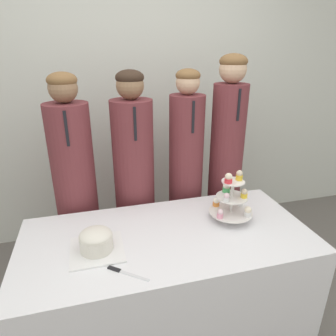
# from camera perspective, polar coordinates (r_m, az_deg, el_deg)

# --- Properties ---
(wall_back) EXTENTS (9.00, 0.06, 2.70)m
(wall_back) POSITION_cam_1_polar(r_m,az_deg,el_deg) (2.75, -7.26, 14.29)
(wall_back) COLOR silver
(wall_back) RESTS_ON ground_plane
(table) EXTENTS (1.68, 0.79, 0.70)m
(table) POSITION_cam_1_polar(r_m,az_deg,el_deg) (2.00, -0.06, -20.89)
(table) COLOR white
(table) RESTS_ON ground_plane
(round_cake) EXTENTS (0.28, 0.28, 0.13)m
(round_cake) POSITION_cam_1_polar(r_m,az_deg,el_deg) (1.67, -13.52, -13.37)
(round_cake) COLOR white
(round_cake) RESTS_ON table
(cake_knife) EXTENTS (0.19, 0.16, 0.01)m
(cake_knife) POSITION_cam_1_polar(r_m,az_deg,el_deg) (1.55, -8.89, -18.90)
(cake_knife) COLOR silver
(cake_knife) RESTS_ON table
(cupcake_stand) EXTENTS (0.27, 0.27, 0.32)m
(cupcake_stand) POSITION_cam_1_polar(r_m,az_deg,el_deg) (1.90, 12.06, -5.68)
(cupcake_stand) COLOR silver
(cupcake_stand) RESTS_ON table
(student_0) EXTENTS (0.29, 0.29, 1.58)m
(student_0) POSITION_cam_1_polar(r_m,az_deg,el_deg) (2.23, -17.07, -4.55)
(student_0) COLOR brown
(student_0) RESTS_ON ground_plane
(student_1) EXTENTS (0.29, 0.30, 1.58)m
(student_1) POSITION_cam_1_polar(r_m,az_deg,el_deg) (2.24, -6.37, -3.41)
(student_1) COLOR brown
(student_1) RESTS_ON ground_plane
(student_2) EXTENTS (0.26, 0.26, 1.58)m
(student_2) POSITION_cam_1_polar(r_m,az_deg,el_deg) (2.32, 3.36, -2.18)
(student_2) COLOR brown
(student_2) RESTS_ON ground_plane
(student_3) EXTENTS (0.26, 0.26, 1.68)m
(student_3) POSITION_cam_1_polar(r_m,az_deg,el_deg) (2.41, 10.86, 0.06)
(student_3) COLOR brown
(student_3) RESTS_ON ground_plane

